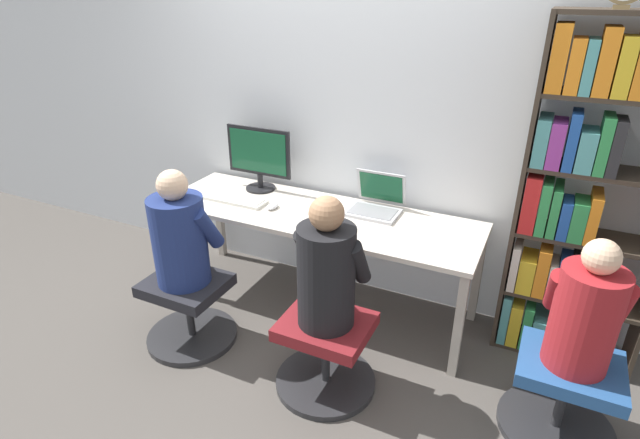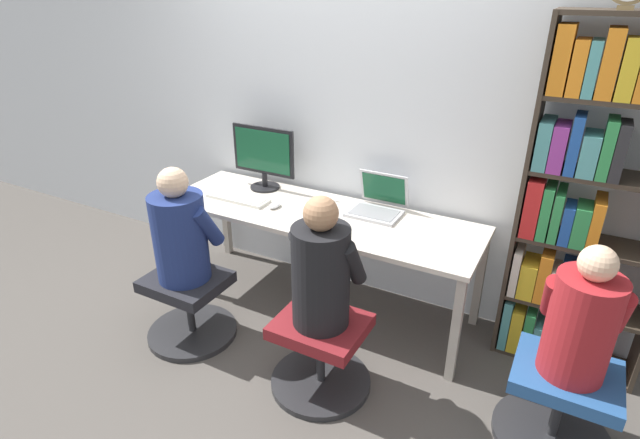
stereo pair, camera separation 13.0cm
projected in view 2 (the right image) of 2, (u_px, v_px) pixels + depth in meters
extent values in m
plane|color=#4C4742|center=(294.00, 329.00, 3.29)|extent=(14.00, 14.00, 0.00)
cube|color=silver|center=(347.00, 110.00, 3.31)|extent=(10.00, 0.05, 2.60)
cube|color=beige|center=(318.00, 215.00, 3.25)|extent=(2.12, 0.67, 0.03)
cube|color=#ADA497|center=(175.00, 246.00, 3.61)|extent=(0.05, 0.05, 0.68)
cube|color=#ADA497|center=(456.00, 330.00, 2.73)|extent=(0.05, 0.05, 0.68)
cube|color=#ADA497|center=(226.00, 215.00, 4.08)|extent=(0.05, 0.05, 0.68)
cube|color=#ADA497|center=(480.00, 280.00, 3.20)|extent=(0.05, 0.05, 0.68)
cylinder|color=black|center=(265.00, 187.00, 3.64)|extent=(0.21, 0.21, 0.01)
cylinder|color=black|center=(265.00, 180.00, 3.61)|extent=(0.04, 0.04, 0.10)
cube|color=black|center=(263.00, 151.00, 3.52)|extent=(0.50, 0.02, 0.34)
cube|color=#144C2D|center=(262.00, 151.00, 3.51)|extent=(0.45, 0.01, 0.29)
cube|color=#B7B7BC|center=(374.00, 214.00, 3.21)|extent=(0.33, 0.24, 0.02)
cube|color=gray|center=(374.00, 212.00, 3.20)|extent=(0.29, 0.19, 0.00)
cube|color=#B7B7BC|center=(384.00, 188.00, 3.28)|extent=(0.33, 0.07, 0.23)
cube|color=#144C2D|center=(384.00, 189.00, 3.27)|extent=(0.29, 0.06, 0.20)
cube|color=silver|center=(238.00, 198.00, 3.44)|extent=(0.45, 0.15, 0.02)
cube|color=#BAB8AD|center=(238.00, 196.00, 3.43)|extent=(0.42, 0.12, 0.00)
ellipsoid|color=silver|center=(275.00, 205.00, 3.31)|extent=(0.06, 0.11, 0.03)
cylinder|color=#262628|center=(193.00, 331.00, 3.23)|extent=(0.56, 0.56, 0.04)
cylinder|color=#262628|center=(190.00, 308.00, 3.15)|extent=(0.05, 0.05, 0.33)
cube|color=black|center=(186.00, 282.00, 3.07)|extent=(0.47, 0.40, 0.07)
cylinder|color=#262628|center=(321.00, 381.00, 2.83)|extent=(0.56, 0.56, 0.04)
cylinder|color=#262628|center=(321.00, 356.00, 2.75)|extent=(0.05, 0.05, 0.33)
cube|color=maroon|center=(321.00, 326.00, 2.67)|extent=(0.47, 0.40, 0.07)
cylinder|color=navy|center=(180.00, 238.00, 2.94)|extent=(0.32, 0.32, 0.54)
sphere|color=beige|center=(173.00, 182.00, 2.79)|extent=(0.18, 0.18, 0.18)
cylinder|color=navy|center=(169.00, 216.00, 3.03)|extent=(0.09, 0.23, 0.30)
cylinder|color=navy|center=(207.00, 226.00, 2.90)|extent=(0.09, 0.23, 0.30)
cylinder|color=black|center=(321.00, 277.00, 2.53)|extent=(0.30, 0.30, 0.55)
sphere|color=#A87A56|center=(321.00, 214.00, 2.38)|extent=(0.18, 0.18, 0.18)
cylinder|color=black|center=(304.00, 250.00, 2.62)|extent=(0.08, 0.23, 0.30)
cylinder|color=black|center=(353.00, 263.00, 2.50)|extent=(0.08, 0.23, 0.30)
cube|color=#382D23|center=(523.00, 198.00, 2.78)|extent=(0.02, 0.29, 1.95)
cube|color=#382D23|center=(559.00, 355.00, 3.03)|extent=(0.72, 0.28, 0.02)
cube|color=#382D23|center=(573.00, 302.00, 2.87)|extent=(0.72, 0.28, 0.02)
cube|color=#382D23|center=(589.00, 243.00, 2.70)|extent=(0.72, 0.28, 0.02)
cube|color=#382D23|center=(606.00, 177.00, 2.54)|extent=(0.72, 0.28, 0.02)
cube|color=#382D23|center=(626.00, 100.00, 2.37)|extent=(0.72, 0.28, 0.02)
cube|color=teal|center=(507.00, 321.00, 3.05)|extent=(0.05, 0.16, 0.33)
cube|color=gold|center=(517.00, 325.00, 3.06)|extent=(0.07, 0.21, 0.28)
cube|color=#2D8C47|center=(529.00, 329.00, 3.01)|extent=(0.05, 0.18, 0.29)
cube|color=teal|center=(541.00, 335.00, 3.02)|extent=(0.09, 0.23, 0.22)
cube|color=red|center=(558.00, 337.00, 2.96)|extent=(0.07, 0.22, 0.27)
cube|color=silver|center=(517.00, 269.00, 2.91)|extent=(0.04, 0.20, 0.28)
cube|color=gold|center=(529.00, 276.00, 2.90)|extent=(0.09, 0.20, 0.22)
cube|color=orange|center=(545.00, 273.00, 2.85)|extent=(0.06, 0.21, 0.30)
cube|color=silver|center=(554.00, 283.00, 2.83)|extent=(0.04, 0.18, 0.22)
cube|color=#1E4C9E|center=(565.00, 282.00, 2.80)|extent=(0.06, 0.19, 0.26)
cube|color=#262628|center=(579.00, 282.00, 2.79)|extent=(0.06, 0.24, 0.28)
cube|color=orange|center=(589.00, 286.00, 2.74)|extent=(0.04, 0.17, 0.29)
cube|color=red|center=(533.00, 206.00, 2.72)|extent=(0.08, 0.17, 0.33)
cube|color=#2D8C47|center=(547.00, 210.00, 2.71)|extent=(0.05, 0.21, 0.30)
cube|color=#2D8C47|center=(558.00, 213.00, 2.70)|extent=(0.05, 0.24, 0.28)
cube|color=#1E4C9E|center=(567.00, 222.00, 2.66)|extent=(0.05, 0.17, 0.22)
cube|color=#2D8C47|center=(581.00, 224.00, 2.64)|extent=(0.07, 0.18, 0.22)
cube|color=orange|center=(596.00, 221.00, 2.62)|extent=(0.05, 0.22, 0.27)
cube|color=teal|center=(544.00, 143.00, 2.59)|extent=(0.07, 0.23, 0.25)
cube|color=#8C338C|center=(559.00, 146.00, 2.56)|extent=(0.07, 0.21, 0.24)
cube|color=#1E4C9E|center=(575.00, 143.00, 2.51)|extent=(0.05, 0.20, 0.30)
cube|color=teal|center=(589.00, 153.00, 2.50)|extent=(0.08, 0.20, 0.21)
cube|color=#2D8C47|center=(607.00, 148.00, 2.45)|extent=(0.05, 0.20, 0.29)
cube|color=#262628|center=(620.00, 151.00, 2.42)|extent=(0.05, 0.19, 0.28)
cube|color=orange|center=(562.00, 59.00, 2.40)|extent=(0.08, 0.19, 0.32)
cube|color=orange|center=(579.00, 67.00, 2.38)|extent=(0.06, 0.20, 0.26)
cube|color=teal|center=(593.00, 68.00, 2.36)|extent=(0.05, 0.22, 0.26)
cube|color=orange|center=(610.00, 63.00, 2.32)|extent=(0.07, 0.23, 0.31)
cube|color=gold|center=(629.00, 69.00, 2.28)|extent=(0.07, 0.17, 0.28)
cube|color=olive|center=(625.00, 8.00, 2.17)|extent=(0.07, 0.03, 0.02)
cylinder|color=#262628|center=(550.00, 435.00, 2.49)|extent=(0.56, 0.56, 0.04)
cylinder|color=#262628|center=(558.00, 408.00, 2.41)|extent=(0.05, 0.05, 0.33)
cube|color=#234C84|center=(567.00, 377.00, 2.33)|extent=(0.47, 0.40, 0.07)
cylinder|color=maroon|center=(580.00, 327.00, 2.20)|extent=(0.29, 0.29, 0.50)
sphere|color=beige|center=(598.00, 264.00, 2.07)|extent=(0.16, 0.16, 0.16)
cylinder|color=maroon|center=(552.00, 296.00, 2.29)|extent=(0.08, 0.21, 0.28)
cylinder|color=maroon|center=(620.00, 313.00, 2.17)|extent=(0.08, 0.21, 0.28)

